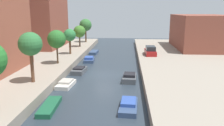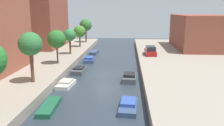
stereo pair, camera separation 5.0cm
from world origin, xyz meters
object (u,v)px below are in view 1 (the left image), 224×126
at_px(moored_boat_left_3, 79,70).
at_px(moored_boat_right_2, 130,78).
at_px(low_block_right, 201,32).
at_px(street_tree_4, 79,32).
at_px(street_tree_3, 70,35).
at_px(moored_boat_left_5, 94,52).
at_px(moored_boat_left_2, 66,84).
at_px(moored_boat_left_1, 50,107).
at_px(parked_car, 150,51).
at_px(moored_boat_left_4, 89,60).
at_px(street_tree_1, 30,44).
at_px(street_tree_5, 86,25).
at_px(moored_boat_right_1, 129,106).
at_px(street_tree_2, 57,39).

distance_m(moored_boat_left_3, moored_boat_right_2, 7.85).
xyz_separation_m(low_block_right, street_tree_4, (-25.11, -0.00, -0.15)).
relative_size(street_tree_3, moored_boat_left_5, 1.26).
height_order(moored_boat_left_2, moored_boat_left_5, moored_boat_left_2).
xyz_separation_m(moored_boat_left_1, moored_boat_left_3, (0.12, 12.21, 0.14)).
bearing_deg(street_tree_4, parked_car, -29.63).
bearing_deg(moored_boat_left_4, moored_boat_left_2, -92.21).
xyz_separation_m(street_tree_1, moored_boat_left_2, (3.14, 1.71, -4.85)).
xyz_separation_m(low_block_right, moored_boat_right_2, (-14.55, -20.62, -3.93)).
xyz_separation_m(street_tree_1, moored_boat_left_1, (3.34, -4.59, -4.93)).
relative_size(street_tree_5, moored_boat_left_2, 1.70).
bearing_deg(moored_boat_left_5, moored_boat_left_4, -87.85).
bearing_deg(moored_boat_left_3, street_tree_1, -114.44).
relative_size(moored_boat_left_2, moored_boat_left_3, 0.99).
distance_m(moored_boat_left_4, moored_boat_right_1, 20.19).
relative_size(moored_boat_left_2, moored_boat_right_1, 0.87).
xyz_separation_m(moored_boat_left_4, moored_boat_right_2, (6.91, -10.67, 0.07)).
relative_size(low_block_right, moored_boat_left_2, 4.58).
bearing_deg(moored_boat_right_2, parked_car, 73.57).
distance_m(low_block_right, street_tree_1, 35.36).
height_order(street_tree_1, street_tree_4, street_tree_1).
distance_m(moored_boat_left_5, moored_boat_right_1, 27.51).
height_order(street_tree_5, moored_boat_right_1, street_tree_5).
distance_m(low_block_right, moored_boat_left_3, 27.97).
height_order(street_tree_2, moored_boat_left_5, street_tree_2).
distance_m(street_tree_5, parked_car, 21.22).
relative_size(street_tree_4, moored_boat_left_3, 1.35).
bearing_deg(moored_boat_right_1, moored_boat_left_2, 141.50).
distance_m(parked_car, moored_boat_left_2, 18.76).
bearing_deg(street_tree_3, moored_boat_right_1, -63.19).
bearing_deg(street_tree_3, low_block_right, 18.33).
height_order(street_tree_5, parked_car, street_tree_5).
xyz_separation_m(parked_car, moored_boat_left_4, (-10.60, -1.85, -1.28)).
relative_size(street_tree_1, moored_boat_left_3, 1.64).
height_order(street_tree_5, moored_boat_left_3, street_tree_5).
xyz_separation_m(low_block_right, moored_boat_right_1, (-14.68, -28.97, -4.04)).
relative_size(moored_boat_left_2, moored_boat_left_5, 0.93).
relative_size(street_tree_4, moored_boat_right_1, 1.19).
bearing_deg(parked_car, street_tree_1, -130.35).
bearing_deg(street_tree_4, street_tree_5, 90.00).
relative_size(street_tree_1, street_tree_4, 1.22).
bearing_deg(moored_boat_left_4, moored_boat_left_5, 92.15).
relative_size(street_tree_3, moored_boat_right_2, 1.36).
distance_m(low_block_right, moored_boat_left_4, 23.99).
xyz_separation_m(street_tree_5, moored_boat_left_1, (3.34, -36.71, -4.87)).
bearing_deg(street_tree_4, low_block_right, 0.01).
bearing_deg(moored_boat_right_1, street_tree_2, 128.56).
bearing_deg(moored_boat_left_4, street_tree_1, -103.75).
xyz_separation_m(low_block_right, parked_car, (-10.86, -8.11, -2.72)).
distance_m(moored_boat_left_3, moored_boat_right_1, 13.63).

